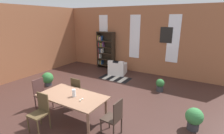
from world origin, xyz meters
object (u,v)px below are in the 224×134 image
Objects in this scene: dining_table at (72,98)px; potted_plant_corner at (194,118)px; dining_chair_head_right at (114,117)px; armchair_white at (117,69)px; dining_chair_far_left at (78,91)px; bookshelf_tall at (105,50)px; vase_on_table at (74,93)px; dining_chair_head_left at (41,93)px; dining_chair_near_left at (40,111)px; potted_plant_window at (160,85)px; potted_plant_by_shelf at (48,79)px.

potted_plant_corner is at bearing 22.73° from dining_table.
dining_chair_head_right is 1.00× the size of armchair_white.
dining_chair_head_right is 2.05m from potted_plant_corner.
dining_table is 1.97× the size of armchair_white.
potted_plant_corner is (3.36, 0.52, -0.18)m from dining_chair_far_left.
dining_chair_far_left reaches higher than potted_plant_corner.
potted_plant_corner is (1.63, 1.23, -0.18)m from dining_chair_head_right.
bookshelf_tall reaches higher than dining_table.
potted_plant_corner is at bearing 8.75° from dining_chair_far_left.
dining_chair_head_left reaches higher than vase_on_table.
dining_chair_far_left is at bearing 89.96° from dining_chair_near_left.
dining_chair_near_left is at bearing -120.64° from dining_table.
dining_chair_head_left is at bearing 179.92° from dining_chair_head_right.
potted_plant_corner is at bearing -54.35° from potted_plant_window.
dining_chair_far_left is 3.47m from armchair_white.
dining_chair_far_left is 1.00× the size of armchair_white.
dining_chair_near_left reaches higher than dining_table.
vase_on_table is (0.07, -0.00, 0.18)m from dining_table.
dining_chair_head_right reaches higher than armchair_white.
dining_chair_far_left is 4.49m from bookshelf_tall.
dining_chair_head_right is 1.00× the size of dining_chair_near_left.
bookshelf_tall reaches higher than potted_plant_window.
potted_plant_by_shelf is (-1.38, 1.34, -0.21)m from dining_chair_head_left.
dining_chair_head_right is 1.90× the size of potted_plant_window.
dining_chair_head_right is at bearing -142.88° from potted_plant_corner.
potted_plant_by_shelf is at bearing 153.54° from dining_table.
bookshelf_tall is 1.59m from armchair_white.
dining_chair_near_left is at bearing -157.68° from dining_chair_head_right.
dining_chair_near_left is (-0.00, -1.43, 0.00)m from dining_chair_far_left.
dining_chair_near_left is 0.47× the size of bookshelf_tall.
dining_table is 3.14× the size of potted_plant_corner.
dining_chair_head_left is 4.94m from bookshelf_tall.
potted_plant_corner is at bearing -1.11° from potted_plant_by_shelf.
dining_chair_near_left is 1.00× the size of armchair_white.
dining_chair_far_left is at bearing -82.54° from armchair_white.
dining_table is 1.96× the size of dining_chair_head_right.
dining_chair_head_left reaches higher than dining_table.
potted_plant_window is (2.43, -1.00, -0.01)m from armchair_white.
potted_plant_corner is at bearing 16.17° from dining_chair_head_left.
dining_chair_near_left is (-0.42, -0.71, -0.14)m from dining_table.
dining_chair_near_left is 3.88m from potted_plant_corner.
bookshelf_tall is (-1.66, 5.56, 0.53)m from dining_chair_near_left.
dining_chair_near_left is at bearing -84.72° from armchair_white.
potted_plant_corner is at bearing 37.12° from dining_chair_head_right.
potted_plant_corner is (5.63, -0.11, 0.03)m from potted_plant_by_shelf.
dining_chair_far_left is at bearing 124.60° from vase_on_table.
dining_chair_head_left is 1.00× the size of armchair_white.
dining_table reaches higher than potted_plant_corner.
vase_on_table is at bearing -25.87° from potted_plant_by_shelf.
armchair_white is (0.43, 4.15, -0.23)m from dining_chair_head_left.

